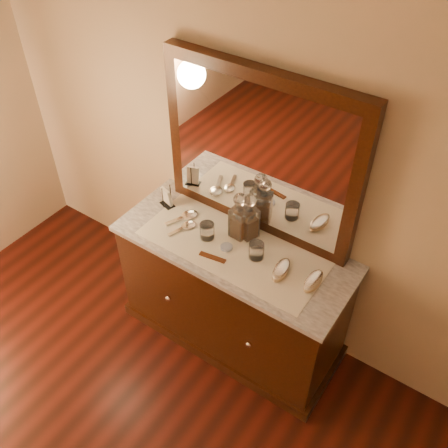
{
  "coord_description": "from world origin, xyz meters",
  "views": [
    {
      "loc": [
        1.12,
        0.23,
        2.9
      ],
      "look_at": [
        0.0,
        1.85,
        1.1
      ],
      "focal_mm": 39.9,
      "sensor_mm": 36.0,
      "label": 1
    }
  ],
  "objects_px": {
    "pin_dish": "(226,247)",
    "napkin_rack": "(167,198)",
    "dresser_cabinet": "(233,294)",
    "hand_mirror_inner": "(186,226)",
    "mirror_frame": "(260,155)",
    "brush_near": "(281,270)",
    "hand_mirror_outer": "(187,216)",
    "decanter_left": "(239,220)",
    "decanter_right": "(249,220)",
    "brush_far": "(313,281)",
    "comb": "(212,257)"
  },
  "relations": [
    {
      "from": "pin_dish",
      "to": "napkin_rack",
      "type": "relative_size",
      "value": 0.48
    },
    {
      "from": "dresser_cabinet",
      "to": "hand_mirror_inner",
      "type": "xyz_separation_m",
      "value": [
        -0.32,
        -0.03,
        0.45
      ]
    },
    {
      "from": "mirror_frame",
      "to": "pin_dish",
      "type": "distance_m",
      "value": 0.57
    },
    {
      "from": "brush_near",
      "to": "hand_mirror_outer",
      "type": "xyz_separation_m",
      "value": [
        -0.71,
        0.08,
        -0.02
      ]
    },
    {
      "from": "decanter_left",
      "to": "decanter_right",
      "type": "distance_m",
      "value": 0.05
    },
    {
      "from": "brush_near",
      "to": "hand_mirror_inner",
      "type": "relative_size",
      "value": 0.93
    },
    {
      "from": "brush_near",
      "to": "hand_mirror_outer",
      "type": "distance_m",
      "value": 0.72
    },
    {
      "from": "pin_dish",
      "to": "dresser_cabinet",
      "type": "bearing_deg",
      "value": 58.72
    },
    {
      "from": "decanter_left",
      "to": "hand_mirror_inner",
      "type": "bearing_deg",
      "value": -157.3
    },
    {
      "from": "brush_far",
      "to": "hand_mirror_inner",
      "type": "distance_m",
      "value": 0.84
    },
    {
      "from": "pin_dish",
      "to": "comb",
      "type": "relative_size",
      "value": 0.45
    },
    {
      "from": "brush_far",
      "to": "decanter_right",
      "type": "bearing_deg",
      "value": 165.8
    },
    {
      "from": "decanter_left",
      "to": "brush_near",
      "type": "bearing_deg",
      "value": -19.2
    },
    {
      "from": "comb",
      "to": "decanter_left",
      "type": "height_order",
      "value": "decanter_left"
    },
    {
      "from": "hand_mirror_outer",
      "to": "pin_dish",
      "type": "bearing_deg",
      "value": -13.25
    },
    {
      "from": "hand_mirror_inner",
      "to": "dresser_cabinet",
      "type": "bearing_deg",
      "value": 5.59
    },
    {
      "from": "comb",
      "to": "decanter_right",
      "type": "xyz_separation_m",
      "value": [
        0.07,
        0.27,
        0.12
      ]
    },
    {
      "from": "mirror_frame",
      "to": "comb",
      "type": "bearing_deg",
      "value": -96.48
    },
    {
      "from": "mirror_frame",
      "to": "decanter_left",
      "type": "bearing_deg",
      "value": -99.01
    },
    {
      "from": "decanter_left",
      "to": "decanter_right",
      "type": "height_order",
      "value": "decanter_left"
    },
    {
      "from": "hand_mirror_outer",
      "to": "brush_near",
      "type": "bearing_deg",
      "value": -6.01
    },
    {
      "from": "dresser_cabinet",
      "to": "decanter_left",
      "type": "bearing_deg",
      "value": 104.41
    },
    {
      "from": "mirror_frame",
      "to": "decanter_right",
      "type": "xyz_separation_m",
      "value": [
        0.02,
        -0.12,
        -0.38
      ]
    },
    {
      "from": "hand_mirror_outer",
      "to": "decanter_right",
      "type": "bearing_deg",
      "value": 10.8
    },
    {
      "from": "comb",
      "to": "brush_near",
      "type": "bearing_deg",
      "value": 8.37
    },
    {
      "from": "dresser_cabinet",
      "to": "decanter_right",
      "type": "bearing_deg",
      "value": 79.22
    },
    {
      "from": "napkin_rack",
      "to": "decanter_left",
      "type": "bearing_deg",
      "value": 2.63
    },
    {
      "from": "mirror_frame",
      "to": "brush_near",
      "type": "distance_m",
      "value": 0.64
    },
    {
      "from": "dresser_cabinet",
      "to": "napkin_rack",
      "type": "relative_size",
      "value": 9.43
    },
    {
      "from": "decanter_right",
      "to": "brush_far",
      "type": "distance_m",
      "value": 0.52
    },
    {
      "from": "decanter_left",
      "to": "decanter_right",
      "type": "relative_size",
      "value": 1.01
    },
    {
      "from": "decanter_right",
      "to": "hand_mirror_inner",
      "type": "bearing_deg",
      "value": -156.17
    },
    {
      "from": "hand_mirror_outer",
      "to": "hand_mirror_inner",
      "type": "height_order",
      "value": "hand_mirror_outer"
    },
    {
      "from": "pin_dish",
      "to": "hand_mirror_inner",
      "type": "height_order",
      "value": "hand_mirror_inner"
    },
    {
      "from": "dresser_cabinet",
      "to": "mirror_frame",
      "type": "bearing_deg",
      "value": 90.0
    },
    {
      "from": "dresser_cabinet",
      "to": "decanter_right",
      "type": "relative_size",
      "value": 4.52
    },
    {
      "from": "dresser_cabinet",
      "to": "mirror_frame",
      "type": "height_order",
      "value": "mirror_frame"
    },
    {
      "from": "pin_dish",
      "to": "comb",
      "type": "height_order",
      "value": "pin_dish"
    },
    {
      "from": "mirror_frame",
      "to": "napkin_rack",
      "type": "bearing_deg",
      "value": -162.41
    },
    {
      "from": "decanter_left",
      "to": "brush_far",
      "type": "xyz_separation_m",
      "value": [
        0.54,
        -0.1,
        -0.1
      ]
    },
    {
      "from": "decanter_right",
      "to": "hand_mirror_inner",
      "type": "relative_size",
      "value": 1.55
    },
    {
      "from": "mirror_frame",
      "to": "decanter_right",
      "type": "distance_m",
      "value": 0.4
    },
    {
      "from": "decanter_right",
      "to": "brush_far",
      "type": "height_order",
      "value": "decanter_right"
    },
    {
      "from": "hand_mirror_inner",
      "to": "napkin_rack",
      "type": "bearing_deg",
      "value": 156.46
    },
    {
      "from": "pin_dish",
      "to": "decanter_right",
      "type": "xyz_separation_m",
      "value": [
        0.05,
        0.16,
        0.11
      ]
    },
    {
      "from": "brush_far",
      "to": "hand_mirror_outer",
      "type": "height_order",
      "value": "brush_far"
    },
    {
      "from": "hand_mirror_inner",
      "to": "brush_far",
      "type": "bearing_deg",
      "value": 1.96
    },
    {
      "from": "hand_mirror_outer",
      "to": "napkin_rack",
      "type": "bearing_deg",
      "value": 171.89
    },
    {
      "from": "napkin_rack",
      "to": "decanter_right",
      "type": "distance_m",
      "value": 0.58
    },
    {
      "from": "decanter_right",
      "to": "comb",
      "type": "bearing_deg",
      "value": -104.06
    }
  ]
}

